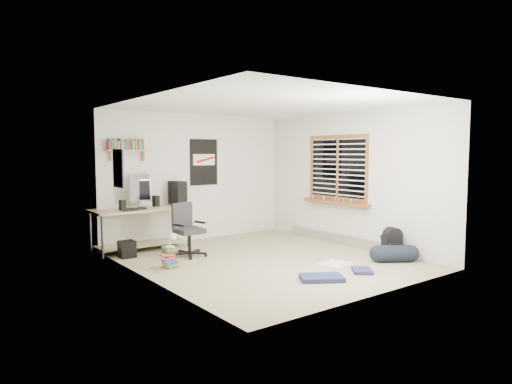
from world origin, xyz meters
TOP-DOWN VIEW (x-y plane):
  - floor at (0.00, 0.00)m, footprint 4.00×4.50m
  - ceiling at (0.00, 0.00)m, footprint 4.00×4.50m
  - back_wall at (0.00, 2.25)m, footprint 4.00×0.01m
  - left_wall at (-2.00, 0.00)m, footprint 0.01×4.50m
  - right_wall at (2.00, 0.00)m, footprint 0.01×4.50m
  - desk at (-1.31, 2.00)m, footprint 1.72×0.79m
  - monitor_left at (-1.29, 2.00)m, footprint 0.36×0.09m
  - monitor_right at (-1.32, 2.00)m, footprint 0.46×0.26m
  - pc_tower at (-0.56, 2.00)m, footprint 0.20×0.42m
  - keyboard at (-1.55, 1.69)m, footprint 0.44×0.18m
  - speaker_left at (-1.75, 1.69)m, footprint 0.11×0.11m
  - speaker_right at (-1.07, 1.85)m, footprint 0.12×0.12m
  - office_chair at (-0.87, 0.99)m, footprint 0.69×0.69m
  - wall_shelf at (-1.45, 2.14)m, footprint 0.80×0.22m
  - poster_back_wall at (0.15, 2.23)m, footprint 0.62×0.03m
  - poster_left_wall at (-1.99, 1.20)m, footprint 0.02×0.42m
  - window at (1.95, 0.30)m, footprint 0.10×1.50m
  - baseboard_heater at (1.96, 0.30)m, footprint 0.08×2.50m
  - backpack at (1.75, -1.15)m, footprint 0.37×0.33m
  - duffel_bag at (1.55, -1.33)m, footprint 0.38×0.38m
  - tshirt at (0.61, -0.94)m, footprint 0.53×0.47m
  - jeans_a at (-0.12, -1.38)m, footprint 0.69×0.62m
  - jeans_b at (0.65, -1.44)m, footprint 0.44×0.45m
  - book_stack at (-1.52, 0.45)m, footprint 0.53×0.48m
  - desk_lamp at (-1.50, 0.43)m, footprint 0.19×0.23m
  - subwoofer at (-1.75, 1.54)m, footprint 0.25×0.25m

SIDE VIEW (x-z plane):
  - floor at x=0.00m, z-range -0.01..0.00m
  - tshirt at x=0.61m, z-range 0.00..0.04m
  - jeans_b at x=0.65m, z-range 0.00..0.05m
  - jeans_a at x=-0.12m, z-range 0.00..0.06m
  - baseboard_heater at x=1.96m, z-range 0.00..0.18m
  - duffel_bag at x=1.55m, z-range -0.13..0.41m
  - subwoofer at x=-1.75m, z-range 0.00..0.28m
  - book_stack at x=-1.52m, z-range 0.00..0.30m
  - backpack at x=1.75m, z-range 0.00..0.40m
  - desk at x=-1.31m, z-range -0.02..0.75m
  - desk_lamp at x=-1.50m, z-range 0.28..0.48m
  - office_chair at x=-0.87m, z-range 0.04..0.94m
  - keyboard at x=-1.55m, z-range 0.78..0.80m
  - speaker_left at x=-1.75m, z-range 0.78..0.95m
  - speaker_right at x=-1.07m, z-range 0.78..0.97m
  - monitor_left at x=-1.29m, z-range 0.78..1.17m
  - pc_tower at x=-0.56m, z-range 0.78..1.21m
  - monitor_right at x=-1.32m, z-range 0.78..1.27m
  - back_wall at x=0.00m, z-range 0.00..2.50m
  - left_wall at x=-2.00m, z-range 0.00..2.50m
  - right_wall at x=2.00m, z-range 0.00..2.50m
  - window at x=1.95m, z-range 0.82..2.08m
  - poster_left_wall at x=-1.99m, z-range 1.20..1.80m
  - poster_back_wall at x=0.15m, z-range 1.09..2.01m
  - wall_shelf at x=-1.45m, z-range 1.66..1.90m
  - ceiling at x=0.00m, z-range 2.50..2.51m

